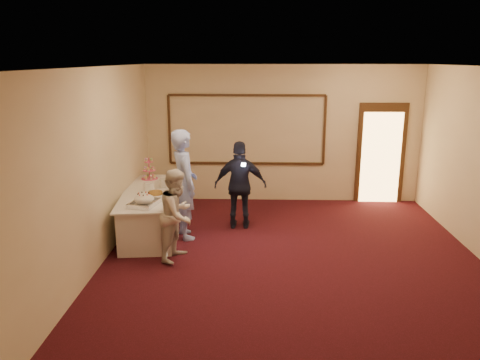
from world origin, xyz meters
name	(u,v)px	position (x,y,z in m)	size (l,w,h in m)	color
floor	(294,266)	(0.00, 0.00, 0.00)	(7.00, 7.00, 0.00)	black
room_walls	(298,136)	(0.00, 0.00, 2.03)	(6.04, 7.04, 3.02)	beige
wall_molding	(247,130)	(-0.80, 3.47, 1.60)	(3.45, 0.04, 1.55)	black
doorway	(381,154)	(2.15, 3.45, 1.08)	(1.05, 0.07, 2.20)	black
buffet_table	(152,211)	(-2.51, 1.42, 0.39)	(1.24, 2.61, 0.77)	white
pavlova_tray	(144,200)	(-2.43, 0.57, 0.86)	(0.49, 0.61, 0.20)	silver
cupcake_stand	(149,171)	(-2.73, 2.32, 0.94)	(0.33, 0.33, 0.48)	#DB4979
plate_stack_a	(149,186)	(-2.55, 1.47, 0.85)	(0.19, 0.19, 0.16)	white
plate_stack_b	(164,183)	(-2.32, 1.74, 0.85)	(0.18, 0.18, 0.15)	white
tart	(155,193)	(-2.38, 1.19, 0.80)	(0.30, 0.30, 0.06)	white
man	(184,184)	(-1.85, 1.17, 0.98)	(0.71, 0.47, 1.95)	#879ADD
woman	(178,215)	(-1.83, 0.24, 0.73)	(0.71, 0.55, 1.46)	beige
guest	(240,185)	(-0.88, 1.68, 0.83)	(0.97, 0.40, 1.66)	black
camera_flash	(243,165)	(-0.82, 1.40, 1.29)	(0.07, 0.04, 0.05)	white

